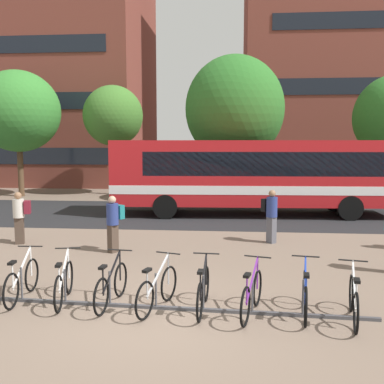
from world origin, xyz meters
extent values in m
plane|color=#7A6656|center=(0.00, 0.00, 0.00)|extent=(200.00, 200.00, 0.00)
cube|color=#232326|center=(0.00, 11.29, 0.00)|extent=(80.00, 7.20, 0.01)
cube|color=red|center=(2.36, 11.29, 1.85)|extent=(12.09, 3.01, 2.70)
cube|color=white|center=(2.36, 11.29, 1.20)|extent=(12.11, 3.03, 0.36)
cube|color=black|center=(-3.09, 11.08, 2.98)|extent=(1.09, 2.33, 0.40)
cube|color=black|center=(-3.62, 11.06, 2.12)|extent=(0.16, 2.19, 1.40)
cube|color=black|center=(2.71, 10.06, 2.25)|extent=(9.83, 0.44, 0.97)
cube|color=black|center=(2.61, 12.55, 2.25)|extent=(9.83, 0.44, 0.97)
cylinder|color=black|center=(-1.31, 9.99, 0.50)|extent=(1.01, 0.34, 1.00)
cylinder|color=black|center=(-1.40, 12.30, 0.50)|extent=(1.01, 0.34, 1.00)
cylinder|color=black|center=(6.12, 10.28, 0.50)|extent=(1.01, 0.34, 1.00)
cylinder|color=black|center=(6.03, 12.59, 0.50)|extent=(1.01, 0.34, 1.00)
cube|color=#47474C|center=(-0.52, 0.38, 0.03)|extent=(9.09, 0.57, 0.06)
cylinder|color=#47474C|center=(-2.79, 0.51, 0.35)|extent=(0.04, 0.04, 0.70)
cylinder|color=#47474C|center=(-1.88, 0.46, 0.35)|extent=(0.04, 0.04, 0.70)
cylinder|color=#47474C|center=(-0.97, 0.41, 0.35)|extent=(0.04, 0.04, 0.70)
cylinder|color=#47474C|center=(-0.06, 0.36, 0.35)|extent=(0.04, 0.04, 0.70)
cylinder|color=#47474C|center=(0.85, 0.31, 0.35)|extent=(0.04, 0.04, 0.70)
cylinder|color=#47474C|center=(1.76, 0.26, 0.35)|extent=(0.04, 0.04, 0.70)
cylinder|color=#47474C|center=(2.66, 0.21, 0.35)|extent=(0.04, 0.04, 0.70)
cylinder|color=#47474C|center=(3.57, 0.16, 0.35)|extent=(0.04, 0.04, 0.70)
torus|color=black|center=(-2.86, 1.12, 0.35)|extent=(0.09, 0.71, 0.70)
torus|color=black|center=(-2.80, 0.10, 0.35)|extent=(0.09, 0.71, 0.70)
cube|color=silver|center=(-2.83, 0.63, 0.67)|extent=(0.09, 0.92, 0.58)
cylinder|color=silver|center=(-2.80, 0.20, 0.62)|extent=(0.03, 0.03, 0.55)
cube|color=black|center=(-2.80, 0.20, 0.88)|extent=(0.11, 0.23, 0.05)
cylinder|color=silver|center=(-2.86, 1.10, 0.67)|extent=(0.03, 0.03, 0.65)
cylinder|color=black|center=(-2.86, 1.10, 0.98)|extent=(0.52, 0.06, 0.03)
torus|color=black|center=(-2.01, 1.04, 0.35)|extent=(0.16, 0.70, 0.70)
torus|color=black|center=(-1.84, 0.03, 0.35)|extent=(0.16, 0.70, 0.70)
cube|color=silver|center=(-1.93, 0.55, 0.67)|extent=(0.19, 0.91, 0.58)
cylinder|color=silver|center=(-1.86, 0.13, 0.62)|extent=(0.03, 0.03, 0.55)
cube|color=black|center=(-1.86, 0.13, 0.88)|extent=(0.14, 0.23, 0.05)
cylinder|color=silver|center=(-2.01, 1.02, 0.67)|extent=(0.04, 0.04, 0.65)
cylinder|color=black|center=(-2.01, 1.02, 0.98)|extent=(0.52, 0.12, 0.03)
torus|color=black|center=(-0.90, 0.98, 0.35)|extent=(0.12, 0.70, 0.70)
torus|color=black|center=(-1.00, -0.04, 0.35)|extent=(0.12, 0.70, 0.70)
cube|color=black|center=(-0.95, 0.49, 0.67)|extent=(0.13, 0.92, 0.58)
cylinder|color=black|center=(-0.99, 0.06, 0.62)|extent=(0.03, 0.03, 0.55)
cube|color=black|center=(-0.99, 0.06, 0.88)|extent=(0.12, 0.23, 0.05)
cylinder|color=black|center=(-0.90, 0.96, 0.67)|extent=(0.04, 0.04, 0.65)
cylinder|color=black|center=(-0.90, 0.96, 0.98)|extent=(0.52, 0.08, 0.03)
torus|color=black|center=(0.12, 0.82, 0.35)|extent=(0.25, 0.69, 0.70)
torus|color=black|center=(-0.17, -0.15, 0.35)|extent=(0.25, 0.69, 0.70)
cube|color=#B7BABF|center=(-0.02, 0.35, 0.67)|extent=(0.30, 0.89, 0.58)
cylinder|color=#B7BABF|center=(-0.15, -0.06, 0.62)|extent=(0.04, 0.04, 0.55)
cube|color=black|center=(-0.15, -0.06, 0.88)|extent=(0.16, 0.24, 0.05)
cylinder|color=#B7BABF|center=(0.12, 0.80, 0.67)|extent=(0.04, 0.04, 0.65)
cylinder|color=black|center=(0.12, 0.80, 0.98)|extent=(0.51, 0.18, 0.03)
torus|color=black|center=(0.87, 0.86, 0.35)|extent=(0.09, 0.71, 0.70)
torus|color=black|center=(0.81, -0.16, 0.35)|extent=(0.09, 0.71, 0.70)
cube|color=black|center=(0.84, 0.37, 0.67)|extent=(0.09, 0.92, 0.58)
cylinder|color=black|center=(0.82, -0.06, 0.62)|extent=(0.03, 0.03, 0.55)
cube|color=black|center=(0.82, -0.06, 0.88)|extent=(0.11, 0.23, 0.05)
cylinder|color=black|center=(0.87, 0.84, 0.67)|extent=(0.03, 0.03, 0.65)
cylinder|color=black|center=(0.87, 0.84, 0.98)|extent=(0.52, 0.06, 0.03)
torus|color=black|center=(1.87, 0.70, 0.35)|extent=(0.22, 0.69, 0.70)
torus|color=black|center=(1.61, -0.29, 0.35)|extent=(0.22, 0.69, 0.70)
cube|color=#702893|center=(1.75, 0.22, 0.67)|extent=(0.27, 0.90, 0.58)
cylinder|color=#702893|center=(1.63, -0.19, 0.62)|extent=(0.04, 0.04, 0.55)
cube|color=black|center=(1.63, -0.19, 0.88)|extent=(0.15, 0.24, 0.05)
cylinder|color=#702893|center=(1.87, 0.68, 0.67)|extent=(0.04, 0.04, 0.65)
cylinder|color=black|center=(1.87, 0.68, 0.98)|extent=(0.51, 0.16, 0.03)
torus|color=black|center=(2.79, 0.80, 0.35)|extent=(0.14, 0.70, 0.70)
torus|color=black|center=(2.64, -0.20, 0.35)|extent=(0.14, 0.70, 0.70)
cube|color=#1E3DB2|center=(2.72, 0.32, 0.67)|extent=(0.16, 0.92, 0.58)
cylinder|color=#1E3DB2|center=(2.66, -0.11, 0.62)|extent=(0.03, 0.03, 0.55)
cube|color=black|center=(2.66, -0.11, 0.88)|extent=(0.13, 0.23, 0.05)
cylinder|color=#1E3DB2|center=(2.79, 0.78, 0.67)|extent=(0.04, 0.04, 0.65)
cylinder|color=black|center=(2.79, 0.78, 0.98)|extent=(0.52, 0.10, 0.03)
torus|color=black|center=(3.62, 0.58, 0.35)|extent=(0.17, 0.70, 0.70)
torus|color=black|center=(3.43, -0.42, 0.35)|extent=(0.17, 0.70, 0.70)
cube|color=silver|center=(3.53, 0.10, 0.67)|extent=(0.20, 0.91, 0.58)
cylinder|color=silver|center=(3.45, -0.33, 0.62)|extent=(0.04, 0.04, 0.55)
cube|color=black|center=(3.45, -0.33, 0.88)|extent=(0.14, 0.23, 0.05)
cylinder|color=silver|center=(3.61, 0.56, 0.67)|extent=(0.04, 0.04, 0.65)
cylinder|color=black|center=(3.61, 0.56, 0.98)|extent=(0.52, 0.12, 0.03)
cube|color=#47382D|center=(-2.01, 4.48, 0.40)|extent=(0.31, 0.33, 0.81)
cylinder|color=navy|center=(-2.01, 4.48, 1.11)|extent=(0.47, 0.47, 0.61)
sphere|color=tan|center=(-2.01, 4.48, 1.52)|extent=(0.22, 0.22, 0.22)
cube|color=#197075|center=(-1.87, 4.70, 1.14)|extent=(0.33, 0.30, 0.40)
cube|color=#565660|center=(2.62, 6.07, 0.41)|extent=(0.32, 0.33, 0.82)
cylinder|color=navy|center=(2.62, 6.07, 1.14)|extent=(0.48, 0.48, 0.62)
sphere|color=#936B4C|center=(2.62, 6.07, 1.56)|extent=(0.22, 0.22, 0.22)
cube|color=black|center=(2.46, 6.27, 1.17)|extent=(0.33, 0.32, 0.40)
cube|color=#47382D|center=(-5.17, 5.25, 0.41)|extent=(0.31, 0.27, 0.83)
cylinder|color=beige|center=(-5.17, 5.25, 1.12)|extent=(0.43, 0.43, 0.57)
sphere|color=#936B4C|center=(-5.17, 5.25, 1.51)|extent=(0.22, 0.22, 0.22)
cube|color=maroon|center=(-4.92, 5.33, 1.14)|extent=(0.26, 0.32, 0.40)
cylinder|color=brown|center=(-5.56, 17.97, 1.57)|extent=(0.32, 0.32, 3.14)
ellipsoid|color=#427A2D|center=(-5.56, 17.97, 4.63)|extent=(3.48, 3.48, 3.52)
cylinder|color=brown|center=(1.51, 15.23, 1.25)|extent=(0.32, 0.32, 2.49)
ellipsoid|color=#2D7028|center=(1.51, 15.23, 4.79)|extent=(5.03, 5.03, 5.41)
cylinder|color=brown|center=(-10.63, 16.53, 1.44)|extent=(0.32, 0.32, 2.88)
ellipsoid|color=#388433|center=(-10.63, 16.53, 4.82)|extent=(4.69, 4.69, 4.56)
cube|color=brown|center=(-16.14, 26.40, 9.00)|extent=(21.57, 11.47, 18.00)
camera|label=1|loc=(1.33, -7.64, 3.20)|focal=41.22mm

